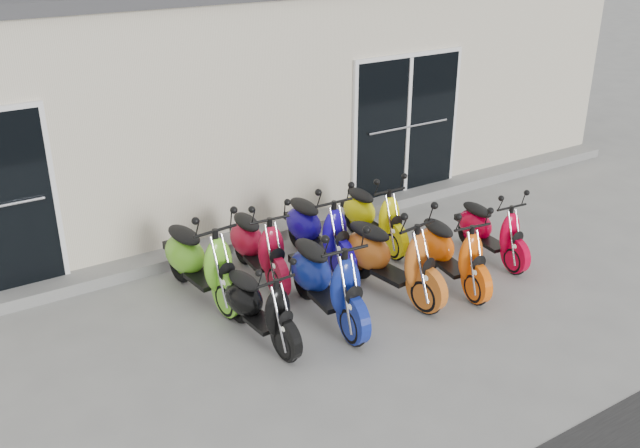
# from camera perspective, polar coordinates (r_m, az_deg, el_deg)

# --- Properties ---
(ground) EXTENTS (80.00, 80.00, 0.00)m
(ground) POSITION_cam_1_polar(r_m,az_deg,el_deg) (8.55, 2.19, -5.97)
(ground) COLOR gray
(ground) RESTS_ON ground
(building) EXTENTS (14.00, 6.00, 3.20)m
(building) POSITION_cam_1_polar(r_m,az_deg,el_deg) (12.33, -11.89, 10.94)
(building) COLOR beige
(building) RESTS_ON ground
(front_step) EXTENTS (14.00, 0.40, 0.15)m
(front_step) POSITION_cam_1_polar(r_m,az_deg,el_deg) (10.05, -4.39, -0.77)
(front_step) COLOR gray
(front_step) RESTS_ON ground
(door_left) EXTENTS (1.07, 0.08, 2.22)m
(door_left) POSITION_cam_1_polar(r_m,az_deg,el_deg) (8.82, -23.68, 1.94)
(door_left) COLOR black
(door_left) RESTS_ON front_step
(door_right) EXTENTS (2.02, 0.08, 2.22)m
(door_right) POSITION_cam_1_polar(r_m,az_deg,el_deg) (11.14, 6.94, 8.10)
(door_right) COLOR black
(door_right) RESTS_ON front_step
(scooter_front_black) EXTENTS (0.62, 1.47, 1.06)m
(scooter_front_black) POSITION_cam_1_polar(r_m,az_deg,el_deg) (7.54, -4.88, -5.81)
(scooter_front_black) COLOR black
(scooter_front_black) RESTS_ON ground
(scooter_front_blue) EXTENTS (0.77, 1.76, 1.27)m
(scooter_front_blue) POSITION_cam_1_polar(r_m,az_deg,el_deg) (7.84, 0.54, -3.63)
(scooter_front_blue) COLOR navy
(scooter_front_blue) RESTS_ON ground
(scooter_front_orange_a) EXTENTS (0.83, 1.78, 1.27)m
(scooter_front_orange_a) POSITION_cam_1_polar(r_m,az_deg,el_deg) (8.39, 5.70, -1.81)
(scooter_front_orange_a) COLOR #CF631C
(scooter_front_orange_a) RESTS_ON ground
(scooter_front_orange_b) EXTENTS (0.78, 1.61, 1.14)m
(scooter_front_orange_b) POSITION_cam_1_polar(r_m,az_deg,el_deg) (8.75, 10.59, -1.49)
(scooter_front_orange_b) COLOR #F95D0A
(scooter_front_orange_b) RESTS_ON ground
(scooter_front_red) EXTENTS (0.66, 1.48, 1.06)m
(scooter_front_red) POSITION_cam_1_polar(r_m,az_deg,el_deg) (9.53, 13.60, 0.17)
(scooter_front_red) COLOR #C50025
(scooter_front_red) RESTS_ON ground
(scooter_back_green) EXTENTS (0.79, 1.75, 1.26)m
(scooter_back_green) POSITION_cam_1_polar(r_m,az_deg,el_deg) (8.39, -9.59, -2.10)
(scooter_back_green) COLOR #6FCC2A
(scooter_back_green) RESTS_ON ground
(scooter_back_red) EXTENTS (0.69, 1.63, 1.18)m
(scooter_back_red) POSITION_cam_1_polar(r_m,az_deg,el_deg) (8.75, -5.00, -1.00)
(scooter_back_red) COLOR #BA0D2C
(scooter_back_red) RESTS_ON ground
(scooter_back_blue) EXTENTS (0.65, 1.67, 1.22)m
(scooter_back_blue) POSITION_cam_1_polar(r_m,az_deg,el_deg) (9.11, -0.15, 0.29)
(scooter_back_blue) COLOR #17089C
(scooter_back_blue) RESTS_ON ground
(scooter_back_yellow) EXTENTS (0.63, 1.55, 1.13)m
(scooter_back_yellow) POSITION_cam_1_polar(r_m,az_deg,el_deg) (9.67, 4.31, 1.36)
(scooter_back_yellow) COLOR #F2ED09
(scooter_back_yellow) RESTS_ON ground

